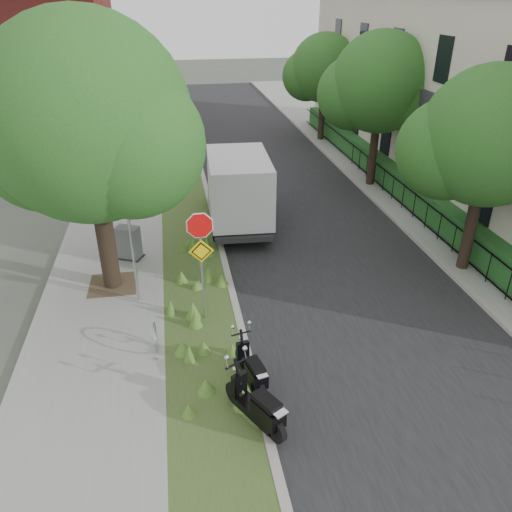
{
  "coord_description": "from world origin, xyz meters",
  "views": [
    {
      "loc": [
        -1.97,
        -10.67,
        7.97
      ],
      "look_at": [
        0.2,
        1.68,
        1.3
      ],
      "focal_mm": 35.0,
      "sensor_mm": 36.0,
      "label": 1
    }
  ],
  "objects_px": {
    "scooter_near": "(261,411)",
    "box_truck": "(238,186)",
    "sign_assembly": "(201,245)",
    "utility_cabinet": "(129,243)",
    "scooter_far": "(253,373)"
  },
  "relations": [
    {
      "from": "scooter_near",
      "to": "box_truck",
      "type": "relative_size",
      "value": 0.31
    },
    {
      "from": "sign_assembly",
      "to": "scooter_far",
      "type": "height_order",
      "value": "sign_assembly"
    },
    {
      "from": "box_truck",
      "to": "utility_cabinet",
      "type": "xyz_separation_m",
      "value": [
        -3.98,
        -2.36,
        -0.9
      ]
    },
    {
      "from": "sign_assembly",
      "to": "box_truck",
      "type": "bearing_deg",
      "value": 73.86
    },
    {
      "from": "sign_assembly",
      "to": "scooter_near",
      "type": "height_order",
      "value": "sign_assembly"
    },
    {
      "from": "sign_assembly",
      "to": "scooter_near",
      "type": "bearing_deg",
      "value": -78.8
    },
    {
      "from": "sign_assembly",
      "to": "utility_cabinet",
      "type": "xyz_separation_m",
      "value": [
        -2.17,
        3.92,
        -1.68
      ]
    },
    {
      "from": "scooter_far",
      "to": "utility_cabinet",
      "type": "relative_size",
      "value": 1.46
    },
    {
      "from": "utility_cabinet",
      "to": "scooter_far",
      "type": "bearing_deg",
      "value": -66.08
    },
    {
      "from": "scooter_far",
      "to": "box_truck",
      "type": "xyz_separation_m",
      "value": [
        0.98,
        9.14,
        1.06
      ]
    },
    {
      "from": "sign_assembly",
      "to": "utility_cabinet",
      "type": "bearing_deg",
      "value": 118.94
    },
    {
      "from": "sign_assembly",
      "to": "box_truck",
      "type": "xyz_separation_m",
      "value": [
        1.82,
        6.28,
        -0.78
      ]
    },
    {
      "from": "box_truck",
      "to": "scooter_near",
      "type": "bearing_deg",
      "value": -95.64
    },
    {
      "from": "scooter_near",
      "to": "scooter_far",
      "type": "relative_size",
      "value": 1.04
    },
    {
      "from": "sign_assembly",
      "to": "box_truck",
      "type": "distance_m",
      "value": 6.58
    }
  ]
}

